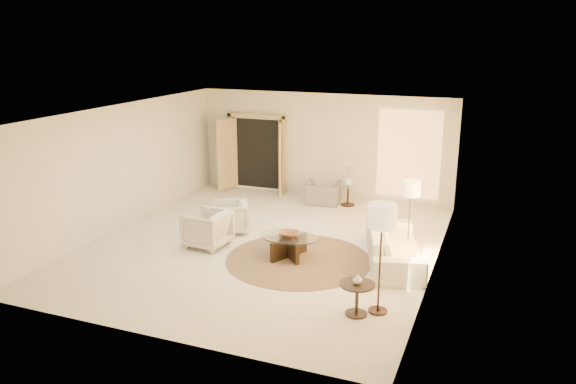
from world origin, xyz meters
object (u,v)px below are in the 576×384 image
(floor_lamp_near, at_px, (411,192))
(accent_chair, at_px, (323,190))
(coffee_table, at_px, (289,244))
(floor_lamp_far, at_px, (382,221))
(sofa, at_px, (394,245))
(side_table, at_px, (348,193))
(end_vase, at_px, (358,279))
(bowl, at_px, (289,234))
(end_table, at_px, (357,293))
(armchair_left, at_px, (231,215))
(side_vase, at_px, (348,181))
(armchair_right, at_px, (207,227))

(floor_lamp_near, bearing_deg, accent_chair, 135.74)
(coffee_table, distance_m, floor_lamp_far, 2.97)
(sofa, relative_size, coffee_table, 1.78)
(side_table, height_order, end_vase, end_vase)
(side_table, bearing_deg, bowl, -92.24)
(side_table, distance_m, floor_lamp_near, 3.50)
(floor_lamp_far, bearing_deg, end_table, -144.81)
(armchair_left, height_order, side_table, armchair_left)
(armchair_left, bearing_deg, end_vase, 24.50)
(floor_lamp_near, xyz_separation_m, end_vase, (-0.30, -2.95, -0.68))
(coffee_table, bearing_deg, bowl, 90.00)
(sofa, height_order, coffee_table, sofa)
(end_table, xyz_separation_m, floor_lamp_far, (0.30, 0.21, 1.17))
(coffee_table, xyz_separation_m, side_table, (0.15, 3.84, 0.05))
(accent_chair, height_order, side_vase, accent_chair)
(side_table, distance_m, bowl, 3.84)
(sofa, distance_m, coffee_table, 2.05)
(armchair_right, distance_m, bowl, 1.81)
(end_table, bearing_deg, armchair_left, 142.90)
(armchair_left, distance_m, side_table, 3.48)
(bowl, bearing_deg, floor_lamp_near, 27.84)
(end_table, distance_m, floor_lamp_far, 1.23)
(floor_lamp_far, relative_size, bowl, 4.73)
(accent_chair, xyz_separation_m, coffee_table, (0.49, -3.72, -0.11))
(sofa, bearing_deg, armchair_left, 67.50)
(armchair_left, xyz_separation_m, coffee_table, (1.76, -0.92, -0.11))
(sofa, distance_m, armchair_right, 3.84)
(coffee_table, distance_m, floor_lamp_near, 2.64)
(floor_lamp_far, relative_size, end_vase, 11.26)
(sofa, relative_size, armchair_right, 2.90)
(bowl, height_order, side_vase, side_vase)
(bowl, bearing_deg, coffee_table, -90.00)
(accent_chair, relative_size, end_table, 1.58)
(armchair_right, relative_size, end_vase, 5.24)
(armchair_right, relative_size, accent_chair, 0.95)
(floor_lamp_near, bearing_deg, sofa, -105.42)
(armchair_left, relative_size, armchair_right, 0.92)
(sofa, bearing_deg, accent_chair, 21.41)
(end_table, bearing_deg, end_vase, -90.00)
(end_table, distance_m, end_vase, 0.25)
(bowl, bearing_deg, armchair_left, 152.32)
(side_table, bearing_deg, sofa, -61.07)
(armchair_left, bearing_deg, accent_chair, 127.14)
(side_table, relative_size, bowl, 1.42)
(floor_lamp_near, distance_m, side_vase, 3.42)
(floor_lamp_far, bearing_deg, coffee_table, 143.40)
(end_vase, bearing_deg, coffee_table, 135.70)
(accent_chair, xyz_separation_m, side_table, (0.64, 0.12, -0.06))
(side_table, relative_size, end_vase, 3.38)
(sofa, relative_size, armchair_left, 3.16)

